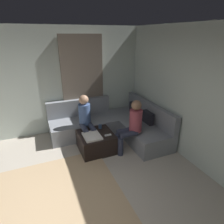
{
  "coord_description": "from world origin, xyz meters",
  "views": [
    {
      "loc": [
        2.07,
        0.07,
        2.5
      ],
      "look_at": [
        -1.63,
        1.63,
        0.85
      ],
      "focal_mm": 30.69,
      "sensor_mm": 36.0,
      "label": 1
    }
  ],
  "objects": [
    {
      "name": "wall_back",
      "position": [
        0.0,
        2.94,
        1.35
      ],
      "size": [
        6.0,
        0.12,
        2.7
      ],
      "primitive_type": "cube",
      "color": "silver",
      "rests_on": "ground_plane"
    },
    {
      "name": "person_on_couch_side",
      "position": [
        -1.93,
        1.09,
        0.66
      ],
      "size": [
        0.6,
        0.3,
        1.2
      ],
      "rotation": [
        0.0,
        0.0,
        -1.57
      ],
      "color": "#2D3347",
      "rests_on": "ground_plane"
    },
    {
      "name": "ottoman",
      "position": [
        -1.55,
        1.2,
        0.21
      ],
      "size": [
        0.76,
        0.76,
        0.42
      ],
      "primitive_type": "cube",
      "color": "black",
      "rests_on": "ground_plane"
    },
    {
      "name": "coffee_mug",
      "position": [
        -1.77,
        1.38,
        0.47
      ],
      "size": [
        0.08,
        0.08,
        0.1
      ],
      "primitive_type": "cylinder",
      "color": "#334C72",
      "rests_on": "ottoman"
    },
    {
      "name": "area_rug",
      "position": [
        -0.2,
        0.1,
        0.01
      ],
      "size": [
        2.6,
        2.2,
        0.01
      ],
      "primitive_type": "cube",
      "color": "tan",
      "rests_on": "ground_plane"
    },
    {
      "name": "wall_left",
      "position": [
        -2.94,
        0.0,
        1.35
      ],
      "size": [
        0.12,
        6.0,
        2.7
      ],
      "primitive_type": "cube",
      "color": "silver",
      "rests_on": "ground_plane"
    },
    {
      "name": "sectional_couch",
      "position": [
        -2.08,
        1.88,
        0.28
      ],
      "size": [
        2.1,
        2.55,
        0.87
      ],
      "color": "gray",
      "rests_on": "ground_plane"
    },
    {
      "name": "folded_blanket",
      "position": [
        -1.45,
        1.08,
        0.44
      ],
      "size": [
        0.44,
        0.36,
        0.04
      ],
      "primitive_type": "cube",
      "color": "white",
      "rests_on": "ottoman"
    },
    {
      "name": "person_on_couch_back",
      "position": [
        -1.24,
        1.93,
        0.66
      ],
      "size": [
        0.3,
        0.6,
        1.2
      ],
      "rotation": [
        0.0,
        0.0,
        3.14
      ],
      "color": "#2D3347",
      "rests_on": "ground_plane"
    },
    {
      "name": "game_remote",
      "position": [
        -1.37,
        1.42,
        0.43
      ],
      "size": [
        0.05,
        0.15,
        0.02
      ],
      "primitive_type": "cube",
      "color": "white",
      "rests_on": "ottoman"
    },
    {
      "name": "curtain_panel",
      "position": [
        -2.84,
        1.3,
        1.25
      ],
      "size": [
        0.06,
        1.1,
        2.5
      ],
      "primitive_type": "cube",
      "color": "#726659",
      "rests_on": "ground_plane"
    }
  ]
}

